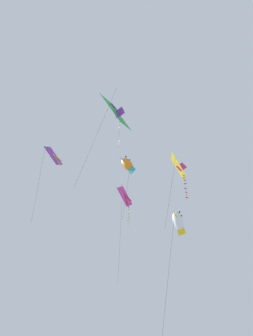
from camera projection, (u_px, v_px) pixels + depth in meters
kite_fish_near_right at (178, 221)px, 28.44m from camera, size 2.34×2.03×9.18m
kite_delta_far_centre at (117, 112)px, 35.84m from camera, size 4.48×3.79×8.77m
kite_diamond_near_left at (53, 156)px, 37.23m from camera, size 2.86×1.74×7.33m
kite_delta_upper_right at (179, 167)px, 32.07m from camera, size 2.69×1.89×5.52m
kite_diamond_low_drifter at (125, 196)px, 38.92m from camera, size 2.11×1.33×9.32m
kite_fish_mid_left at (127, 164)px, 34.83m from camera, size 1.73×1.54×6.20m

